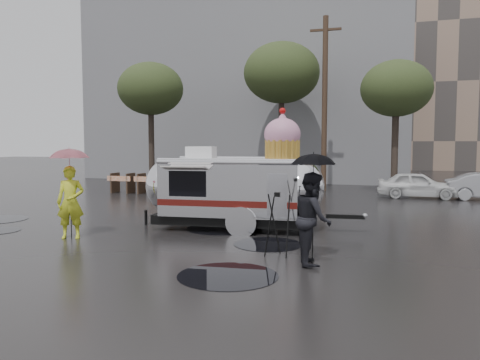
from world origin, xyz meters
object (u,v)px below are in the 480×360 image
(person_left, at_px, (71,202))
(tripod, at_px, (277,219))
(person_right, at_px, (313,218))
(airstream_trailer, at_px, (236,186))

(person_left, bearing_deg, tripod, -25.97)
(tripod, bearing_deg, person_left, 178.67)
(person_left, height_order, person_right, person_left)
(airstream_trailer, height_order, person_left, airstream_trailer)
(airstream_trailer, xyz_separation_m, person_right, (2.75, -3.42, -0.30))
(tripod, bearing_deg, airstream_trailer, 124.28)
(person_left, height_order, tripod, person_left)
(person_left, relative_size, person_right, 1.00)
(person_right, relative_size, tripod, 1.34)
(airstream_trailer, distance_m, tripod, 3.55)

